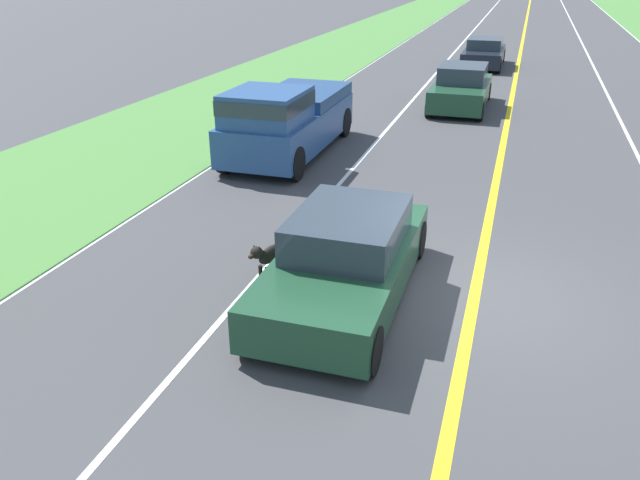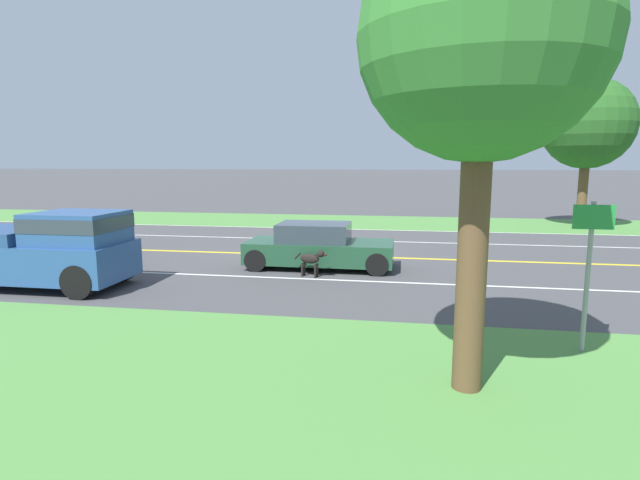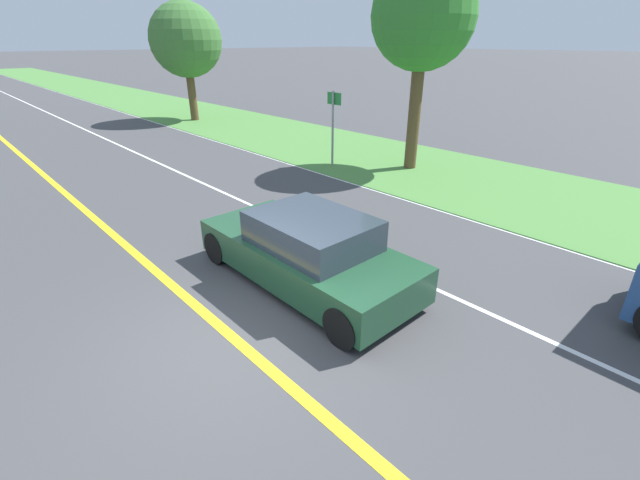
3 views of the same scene
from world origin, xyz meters
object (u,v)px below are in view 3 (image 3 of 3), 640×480
Objects in this scene: roadside_tree_right_far at (186,40)px; ego_car at (307,251)px; dog at (354,237)px; street_sign at (333,120)px; roadside_tree_right_near at (423,18)px.

ego_car is at bearing -111.59° from roadside_tree_right_far.
roadside_tree_right_far is at bearing 68.41° from ego_car.
ego_car is 1.28m from dog.
ego_car is 4.39× the size of dog.
street_sign is (6.07, 5.58, 0.98)m from ego_car.
roadside_tree_right_far is at bearing 88.85° from dog.
roadside_tree_right_near is at bearing 44.47° from dog.
ego_car is at bearing -137.41° from street_sign.
ego_car is 1.72× the size of street_sign.
ego_car is at bearing -161.63° from dog.
roadside_tree_right_far is (-0.85, 14.18, -0.66)m from roadside_tree_right_near.
street_sign is (-1.77, 2.11, -3.13)m from roadside_tree_right_near.
roadside_tree_right_near is (7.83, 3.47, 4.11)m from ego_car.
street_sign reaches higher than dog.
ego_car is at bearing -156.10° from roadside_tree_right_near.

